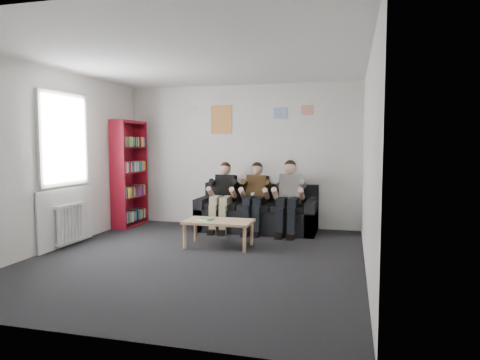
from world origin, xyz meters
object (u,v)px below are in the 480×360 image
object	(u,v)px
person_middle	(255,197)
sofa	(257,214)
person_right	(288,198)
bookshelf	(130,174)
coffee_table	(219,223)
person_left	(223,197)

from	to	relation	value
person_middle	sofa	bearing A→B (deg)	98.43
sofa	person_middle	xyz separation A→B (m)	(-0.00, -0.20, 0.33)
sofa	person_right	world-z (taller)	person_right
bookshelf	sofa	bearing A→B (deg)	4.02
sofa	person_right	xyz separation A→B (m)	(0.60, -0.20, 0.35)
person_middle	person_right	distance (m)	0.60
bookshelf	person_right	world-z (taller)	bookshelf
sofa	person_middle	world-z (taller)	person_middle
person_middle	person_right	xyz separation A→B (m)	(0.60, -0.00, 0.02)
bookshelf	coffee_table	xyz separation A→B (m)	(2.17, -1.22, -0.65)
sofa	coffee_table	distance (m)	1.42
coffee_table	person_left	distance (m)	1.26
sofa	person_middle	size ratio (longest dim) A/B	1.71
bookshelf	person_middle	bearing A→B (deg)	-0.50
person_left	person_right	bearing A→B (deg)	0.38
bookshelf	person_right	size ratio (longest dim) A/B	1.56
person_left	person_middle	size ratio (longest dim) A/B	1.00
sofa	bookshelf	world-z (taller)	bookshelf
person_left	person_middle	world-z (taller)	person_middle
coffee_table	person_right	bearing A→B (deg)	52.91
person_left	person_right	xyz separation A→B (m)	(1.20, -0.00, 0.02)
sofa	person_left	bearing A→B (deg)	-162.02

